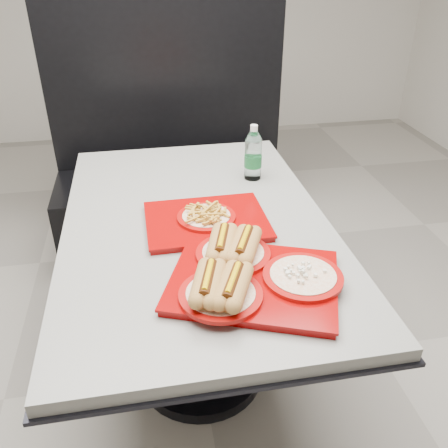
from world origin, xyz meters
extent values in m
plane|color=gray|center=(0.00, 0.00, 0.00)|extent=(6.00, 6.00, 0.00)
cylinder|color=black|center=(0.00, 0.00, 0.03)|extent=(0.52, 0.52, 0.05)
cylinder|color=black|center=(0.00, 0.00, 0.38)|extent=(0.11, 0.11, 0.66)
cube|color=black|center=(0.00, 0.00, 0.70)|extent=(0.92, 1.42, 0.01)
cube|color=gray|center=(0.00, 0.00, 0.73)|extent=(0.90, 1.40, 0.04)
cube|color=black|center=(0.00, 1.02, 0.23)|extent=(1.30, 0.55, 0.45)
cube|color=black|center=(0.00, 1.26, 0.80)|extent=(1.30, 0.10, 1.10)
cube|color=#860303|center=(0.11, -0.39, 0.76)|extent=(0.54, 0.48, 0.02)
cube|color=#860303|center=(0.11, -0.39, 0.77)|extent=(0.55, 0.50, 0.01)
cylinder|color=#940704|center=(0.01, -0.45, 0.78)|extent=(0.22, 0.22, 0.01)
cylinder|color=white|center=(0.01, -0.45, 0.79)|extent=(0.18, 0.18, 0.00)
cylinder|color=#940704|center=(0.08, -0.27, 0.78)|extent=(0.22, 0.22, 0.01)
cylinder|color=white|center=(0.08, -0.27, 0.79)|extent=(0.18, 0.18, 0.00)
cylinder|color=#940704|center=(0.24, -0.42, 0.78)|extent=(0.22, 0.22, 0.01)
cylinder|color=white|center=(0.24, -0.42, 0.79)|extent=(0.18, 0.18, 0.00)
cube|color=#860303|center=(0.03, -0.03, 0.76)|extent=(0.40, 0.31, 0.02)
cube|color=#860303|center=(0.03, -0.03, 0.77)|extent=(0.41, 0.32, 0.01)
cylinder|color=#940704|center=(0.03, -0.03, 0.78)|extent=(0.20, 0.20, 0.01)
cylinder|color=white|center=(0.03, -0.03, 0.78)|extent=(0.16, 0.16, 0.00)
cylinder|color=silver|center=(0.27, 0.30, 0.83)|extent=(0.07, 0.07, 0.16)
cylinder|color=#175D2B|center=(0.27, 0.30, 0.82)|extent=(0.07, 0.07, 0.05)
cone|color=silver|center=(0.27, 0.30, 0.93)|extent=(0.07, 0.07, 0.04)
cylinder|color=silver|center=(0.27, 0.30, 0.96)|extent=(0.03, 0.03, 0.02)
camera|label=1|loc=(-0.16, -1.41, 1.58)|focal=38.00mm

